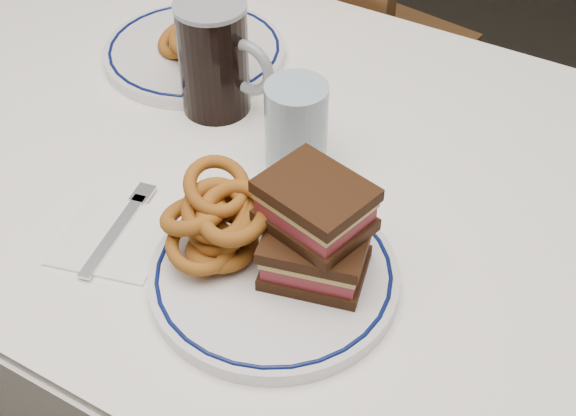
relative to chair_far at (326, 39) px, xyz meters
The scene contains 11 objects.
dining_table 0.66m from the chair_far, 73.80° to the right, with size 1.27×0.87×0.75m.
chair_far is the anchor object (origin of this frame).
main_plate 0.92m from the chair_far, 66.02° to the right, with size 0.29×0.29×0.02m.
reuben_sandwich 0.93m from the chair_far, 63.04° to the right, with size 0.14×0.13×0.12m.
onion_rings_main 0.91m from the chair_far, 70.54° to the right, with size 0.14×0.13×0.12m.
ketchup_ramekin 0.84m from the chair_far, 65.78° to the right, with size 0.06×0.06×0.03m.
beer_mug 0.65m from the chair_far, 78.48° to the right, with size 0.15×0.10×0.17m.
water_glass 0.74m from the chair_far, 65.71° to the right, with size 0.08×0.08×0.13m, color #90ACBA.
far_plate 0.52m from the chair_far, 89.21° to the right, with size 0.29×0.29×0.02m.
onion_rings_far 0.55m from the chair_far, 88.15° to the right, with size 0.13×0.11×0.08m.
napkin_fork 0.89m from the chair_far, 79.75° to the right, with size 0.16×0.18×0.01m.
Camera 1 is at (0.51, -0.72, 1.46)m, focal length 50.00 mm.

